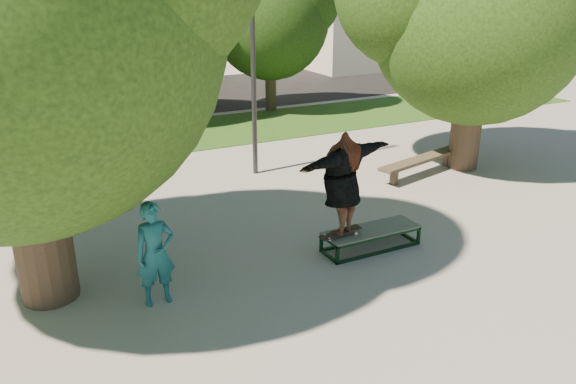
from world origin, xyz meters
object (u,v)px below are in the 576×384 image
lamppost (253,45)px  car_grey (93,94)px  bystander (155,254)px  grind_box (371,238)px  car_dark (38,88)px  car_silver_b (133,78)px  bench (422,160)px  tree_right (475,2)px

lamppost → car_grey: (-2.56, 8.50, -2.35)m
car_grey → bystander: bearing=-84.9°
grind_box → car_dark: (-4.33, 15.78, 0.54)m
lamppost → car_silver_b: bearing=92.5°
bench → bystander: bearing=-172.8°
lamppost → car_grey: bearing=106.7°
lamppost → car_silver_b: 11.57m
lamppost → bystander: lamppost is taller
bystander → tree_right: bearing=18.2°
bystander → bench: bearing=20.6°
bench → car_grey: (-6.22, 10.50, 0.43)m
bench → grind_box: bearing=-155.2°
bench → car_grey: bearing=106.4°
tree_right → lamppost: 5.36m
tree_right → car_dark: bearing=125.3°
bystander → grind_box: bearing=0.2°
car_dark → tree_right: bearing=-45.4°
bystander → bench: 7.98m
tree_right → bystander: 9.74m
tree_right → grind_box: bearing=-148.5°
car_dark → car_grey: bearing=-47.1°
tree_right → grind_box: (-4.76, -2.92, -3.90)m
tree_right → bench: (-1.26, -0.08, -3.72)m
bench → car_silver_b: 13.95m
car_silver_b → grind_box: bearing=-97.6°
bystander → lamppost: bearing=51.8°
bench → car_dark: size_ratio=0.67×
bench → car_dark: car_dark is taller
grind_box → car_silver_b: bearing=92.3°
grind_box → car_dark: 16.37m
lamppost → car_dark: lamppost is taller
grind_box → bystander: size_ratio=1.11×
grind_box → bench: bearing=39.0°
grind_box → car_grey: car_grey is taller
grind_box → car_grey: bearing=101.5°
car_grey → grind_box: bearing=-68.3°
tree_right → car_silver_b: tree_right is taller
tree_right → car_dark: 16.11m
grind_box → car_silver_b: 16.18m
lamppost → grind_box: size_ratio=3.39×
grind_box → bench: bench is taller
lamppost → car_grey: size_ratio=1.06×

